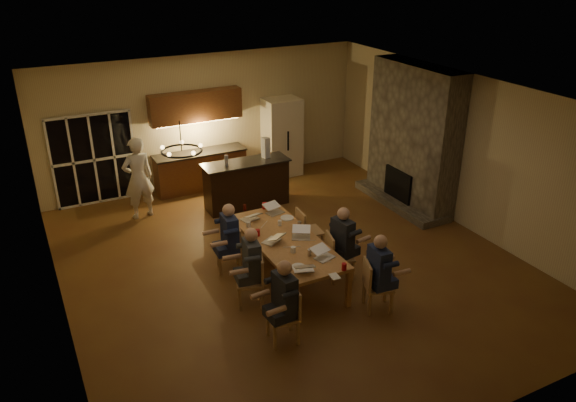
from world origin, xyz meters
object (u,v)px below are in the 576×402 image
at_px(person_right_mid, 342,243).
at_px(bar_blender, 266,148).
at_px(can_right, 299,224).
at_px(chair_left_mid, 250,281).
at_px(mug_mid, 280,223).
at_px(redcup_mid, 258,233).
at_px(dining_table, 286,258).
at_px(can_silver, 309,253).
at_px(standing_person, 138,178).
at_px(laptop_a, 304,263).
at_px(can_cola, 245,207).
at_px(person_left_far, 230,239).
at_px(person_left_near, 285,302).
at_px(laptop_c, 271,236).
at_px(refrigerator, 282,137).
at_px(chair_left_far, 228,249).
at_px(plate_near, 318,249).
at_px(chair_right_near, 378,285).
at_px(chandelier, 182,151).
at_px(redcup_far, 265,206).
at_px(bar_bottle, 226,160).
at_px(chair_right_far, 310,231).
at_px(mug_front, 293,250).
at_px(redcup_near, 344,267).
at_px(mug_back, 248,224).
at_px(laptop_b, 325,252).
at_px(laptop_d, 301,232).
at_px(chair_left_near, 283,315).
at_px(bar_island, 246,184).
at_px(laptop_e, 249,214).
at_px(chair_right_mid, 340,256).
at_px(person_right_near, 378,274).

height_order(person_right_mid, bar_blender, bar_blender).
bearing_deg(can_right, chair_left_mid, -149.43).
distance_m(mug_mid, redcup_mid, 0.56).
distance_m(dining_table, can_silver, 0.82).
bearing_deg(mug_mid, can_silver, -92.50).
xyz_separation_m(standing_person, laptop_a, (1.51, -4.68, -0.05)).
bearing_deg(can_cola, person_left_far, -127.12).
relative_size(person_left_near, laptop_c, 4.31).
xyz_separation_m(refrigerator, laptop_c, (-2.44, -4.48, -0.14)).
bearing_deg(chair_left_far, plate_near, 58.43).
bearing_deg(laptop_a, chair_right_near, 172.03).
bearing_deg(person_right_mid, chandelier, 74.15).
relative_size(mug_mid, redcup_far, 0.83).
height_order(laptop_a, redcup_mid, laptop_a).
height_order(standing_person, can_right, standing_person).
bearing_deg(redcup_mid, bar_bottle, 79.91).
bearing_deg(can_cola, can_silver, -82.83).
distance_m(can_cola, can_right, 1.28).
distance_m(dining_table, chair_right_near, 1.81).
bearing_deg(chair_right_far, standing_person, 45.15).
distance_m(chair_right_far, laptop_a, 1.99).
xyz_separation_m(person_left_near, mug_front, (0.74, 1.15, 0.11)).
bearing_deg(bar_bottle, redcup_near, -86.53).
relative_size(can_right, bar_bottle, 0.50).
bearing_deg(laptop_c, mug_back, -108.70).
bearing_deg(laptop_b, mug_front, 116.38).
height_order(laptop_d, mug_back, laptop_d).
bearing_deg(person_right_mid, chair_left_near, 112.92).
xyz_separation_m(bar_island, mug_front, (-0.66, -3.56, 0.26)).
distance_m(laptop_e, redcup_near, 2.44).
bearing_deg(person_left_far, dining_table, 59.63).
bearing_deg(laptop_c, person_left_far, -70.68).
xyz_separation_m(chair_left_mid, bar_blender, (2.01, 3.65, 0.87)).
height_order(mug_back, plate_near, mug_back).
bearing_deg(standing_person, redcup_near, 105.19).
relative_size(chair_left_far, person_left_far, 0.64).
height_order(refrigerator, chair_right_near, refrigerator).
bearing_deg(laptop_d, standing_person, 148.32).
distance_m(chair_right_near, redcup_near, 0.68).
relative_size(bar_island, can_silver, 16.37).
xyz_separation_m(chair_right_mid, mug_mid, (-0.69, 1.03, 0.36)).
relative_size(chair_left_mid, chair_right_far, 1.00).
distance_m(bar_island, can_cola, 1.84).
distance_m(chair_right_far, laptop_b, 1.64).
xyz_separation_m(bar_island, person_left_far, (-1.40, -2.55, 0.15)).
height_order(chair_right_near, person_left_far, person_left_far).
bearing_deg(redcup_far, person_right_mid, -69.82).
xyz_separation_m(chandelier, can_cola, (1.62, 1.63, -1.94)).
bearing_deg(chair_left_near, chair_right_mid, 130.95).
distance_m(person_right_near, can_cola, 3.20).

